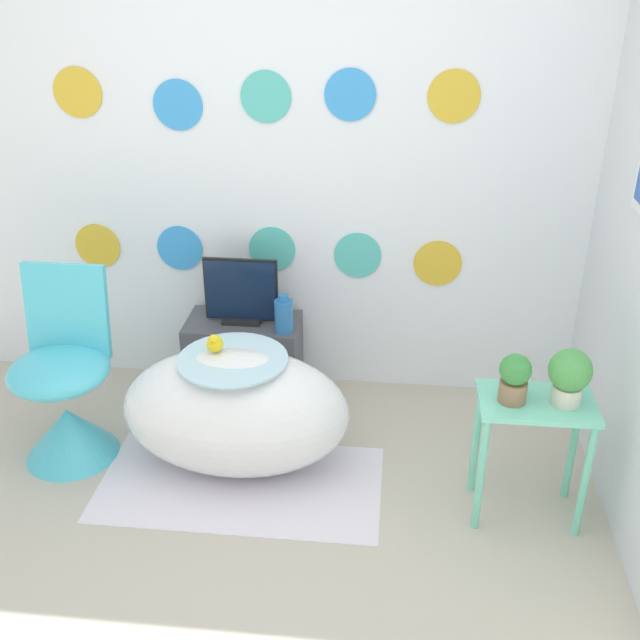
# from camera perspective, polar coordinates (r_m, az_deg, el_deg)

# --- Properties ---
(ground_plane) EXTENTS (12.00, 12.00, 0.00)m
(ground_plane) POSITION_cam_1_polar(r_m,az_deg,el_deg) (2.91, -9.86, -22.40)
(ground_plane) COLOR #BCB29E
(wall_back_dotted) EXTENTS (4.22, 0.05, 2.60)m
(wall_back_dotted) POSITION_cam_1_polar(r_m,az_deg,el_deg) (3.77, -4.21, 13.06)
(wall_back_dotted) COLOR white
(wall_back_dotted) RESTS_ON ground_plane
(rug) EXTENTS (1.27, 0.66, 0.01)m
(rug) POSITION_cam_1_polar(r_m,az_deg,el_deg) (3.48, -6.07, -12.27)
(rug) COLOR silver
(rug) RESTS_ON ground_plane
(bathtub) EXTENTS (1.03, 0.59, 0.59)m
(bathtub) POSITION_cam_1_polar(r_m,az_deg,el_deg) (3.43, -6.43, -6.92)
(bathtub) COLOR white
(bathtub) RESTS_ON ground_plane
(rubber_duck) EXTENTS (0.08, 0.08, 0.09)m
(rubber_duck) POSITION_cam_1_polar(r_m,az_deg,el_deg) (3.29, -8.03, -1.75)
(rubber_duck) COLOR yellow
(rubber_duck) RESTS_ON bathtub
(chair) EXTENTS (0.46, 0.46, 0.90)m
(chair) POSITION_cam_1_polar(r_m,az_deg,el_deg) (3.68, -18.81, -5.84)
(chair) COLOR #4CC6DB
(chair) RESTS_ON ground_plane
(tv_cabinet) EXTENTS (0.59, 0.33, 0.44)m
(tv_cabinet) POSITION_cam_1_polar(r_m,az_deg,el_deg) (3.99, -5.78, -2.91)
(tv_cabinet) COLOR #4C4C51
(tv_cabinet) RESTS_ON ground_plane
(tv) EXTENTS (0.38, 0.12, 0.35)m
(tv) POSITION_cam_1_polar(r_m,az_deg,el_deg) (3.82, -6.03, 2.01)
(tv) COLOR black
(tv) RESTS_ON tv_cabinet
(vase) EXTENTS (0.09, 0.09, 0.20)m
(vase) POSITION_cam_1_polar(r_m,az_deg,el_deg) (3.73, -2.78, 0.37)
(vase) COLOR #2D72B7
(vase) RESTS_ON tv_cabinet
(side_table) EXTENTS (0.46, 0.29, 0.56)m
(side_table) POSITION_cam_1_polar(r_m,az_deg,el_deg) (3.18, 15.94, -7.81)
(side_table) COLOR #72D8B7
(side_table) RESTS_ON ground_plane
(potted_plant_left) EXTENTS (0.13, 0.13, 0.21)m
(potted_plant_left) POSITION_cam_1_polar(r_m,az_deg,el_deg) (3.02, 14.60, -4.25)
(potted_plant_left) COLOR #8C6B4C
(potted_plant_left) RESTS_ON side_table
(potted_plant_right) EXTENTS (0.17, 0.17, 0.24)m
(potted_plant_right) POSITION_cam_1_polar(r_m,az_deg,el_deg) (3.05, 18.48, -3.97)
(potted_plant_right) COLOR beige
(potted_plant_right) RESTS_ON side_table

